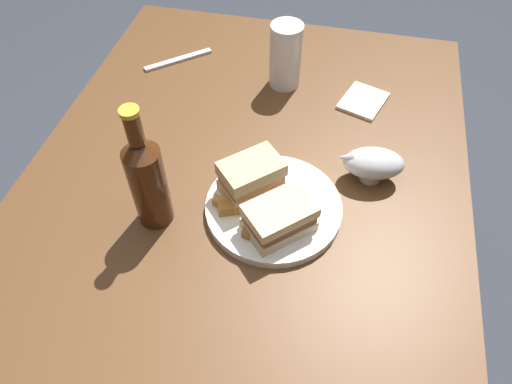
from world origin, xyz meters
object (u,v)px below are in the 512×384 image
(plate, at_px, (274,207))
(sandwich_half_right, at_px, (279,218))
(sandwich_half_left, at_px, (251,179))
(cider_bottle, at_px, (147,179))
(fork, at_px, (178,60))
(gravy_boat, at_px, (373,163))
(napkin, at_px, (363,101))
(pint_glass, at_px, (285,59))

(plate, bearing_deg, sandwich_half_right, 21.16)
(plate, xyz_separation_m, sandwich_half_left, (-0.02, -0.05, 0.05))
(sandwich_half_right, distance_m, cider_bottle, 0.24)
(fork, bearing_deg, sandwich_half_left, -95.35)
(sandwich_half_left, height_order, sandwich_half_right, sandwich_half_left)
(plate, height_order, cider_bottle, cider_bottle)
(gravy_boat, bearing_deg, cider_bottle, -64.31)
(plate, xyz_separation_m, napkin, (-0.36, 0.14, -0.00))
(sandwich_half_left, xyz_separation_m, napkin, (-0.34, 0.19, -0.05))
(sandwich_half_left, distance_m, napkin, 0.39)
(gravy_boat, bearing_deg, sandwich_half_right, -41.36)
(sandwich_half_right, height_order, cider_bottle, cider_bottle)
(gravy_boat, relative_size, napkin, 1.24)
(sandwich_half_right, distance_m, fork, 0.59)
(gravy_boat, bearing_deg, plate, -54.24)
(pint_glass, height_order, cider_bottle, cider_bottle)
(pint_glass, distance_m, fork, 0.29)
(gravy_boat, relative_size, fork, 0.76)
(pint_glass, relative_size, gravy_boat, 1.13)
(plate, relative_size, napkin, 2.34)
(plate, height_order, napkin, plate)
(sandwich_half_left, relative_size, gravy_boat, 0.97)
(gravy_boat, distance_m, fork, 0.59)
(plate, height_order, gravy_boat, gravy_boat)
(sandwich_half_left, relative_size, cider_bottle, 0.51)
(sandwich_half_right, bearing_deg, napkin, 163.21)
(pint_glass, distance_m, gravy_boat, 0.35)
(sandwich_half_left, bearing_deg, cider_bottle, -63.08)
(napkin, relative_size, fork, 0.61)
(pint_glass, bearing_deg, plate, 7.42)
(gravy_boat, bearing_deg, fork, -120.50)
(sandwich_half_right, height_order, pint_glass, pint_glass)
(plate, relative_size, cider_bottle, 0.99)
(sandwich_half_right, distance_m, gravy_boat, 0.23)
(pint_glass, bearing_deg, cider_bottle, -19.70)
(pint_glass, bearing_deg, sandwich_half_right, 9.05)
(sandwich_half_left, distance_m, sandwich_half_right, 0.10)
(sandwich_half_right, distance_m, napkin, 0.43)
(sandwich_half_left, bearing_deg, gravy_boat, 114.76)
(gravy_boat, height_order, fork, gravy_boat)
(gravy_boat, bearing_deg, sandwich_half_left, -65.24)
(sandwich_half_right, relative_size, napkin, 1.28)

